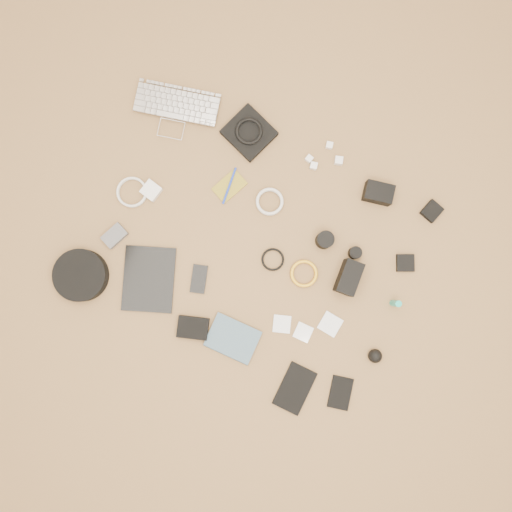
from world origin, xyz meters
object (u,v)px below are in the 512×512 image
at_px(headphone_case, 81,275).
at_px(paperback, 225,355).
at_px(dslr_camera, 378,193).
at_px(tablet, 149,279).
at_px(phone, 199,279).
at_px(laptop, 175,115).

xyz_separation_m(headphone_case, paperback, (0.67, -0.05, -0.02)).
height_order(dslr_camera, tablet, dslr_camera).
relative_size(tablet, paperback, 1.35).
bearing_deg(phone, dslr_camera, 33.21).
height_order(tablet, phone, tablet).
height_order(tablet, headphone_case, headphone_case).
bearing_deg(paperback, tablet, 69.88).
bearing_deg(dslr_camera, phone, -141.20).
relative_size(laptop, paperback, 1.77).
relative_size(tablet, headphone_case, 1.25).
distance_m(dslr_camera, paperback, 0.91).
xyz_separation_m(phone, headphone_case, (-0.44, -0.19, 0.02)).
bearing_deg(headphone_case, dslr_camera, 40.24).
bearing_deg(laptop, headphone_case, -107.52).
distance_m(laptop, headphone_case, 0.77).
height_order(headphone_case, paperback, headphone_case).
xyz_separation_m(laptop, headphone_case, (-0.06, -0.77, 0.02)).
bearing_deg(laptop, phone, -69.72).
height_order(phone, paperback, paperback).
distance_m(dslr_camera, phone, 0.82).
xyz_separation_m(dslr_camera, paperback, (-0.29, -0.87, -0.02)).
height_order(dslr_camera, headphone_case, dslr_camera).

